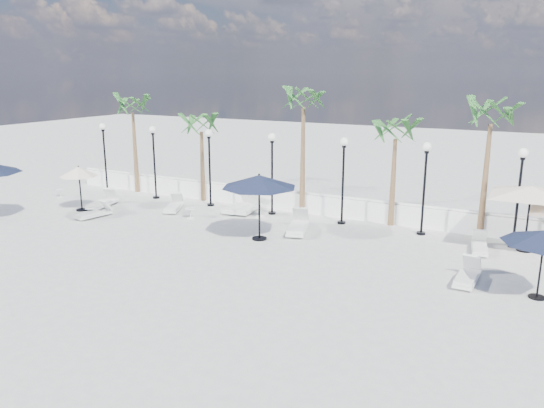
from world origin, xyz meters
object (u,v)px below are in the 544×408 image
at_px(lounger_2, 94,213).
at_px(lounger_3, 248,208).
at_px(lounger_6, 467,276).
at_px(parasol_cream_small, 79,172).
at_px(lounger_1, 103,202).
at_px(lounger_0, 174,206).
at_px(parasol_navy_right, 544,237).
at_px(parasol_navy_mid, 259,182).
at_px(parasol_cream_sq_a, 532,186).
at_px(lounger_4, 238,206).
at_px(lounger_5, 298,226).
at_px(lounger_7, 480,246).

bearing_deg(lounger_2, lounger_3, 48.00).
bearing_deg(lounger_6, lounger_3, 159.94).
bearing_deg(parasol_cream_small, lounger_2, -24.56).
bearing_deg(lounger_1, lounger_3, 7.95).
relative_size(lounger_0, parasol_navy_right, 0.79).
bearing_deg(parasol_cream_small, parasol_navy_mid, -0.03).
bearing_deg(parasol_cream_small, parasol_cream_sq_a, 9.89).
bearing_deg(lounger_1, parasol_cream_small, -127.87).
distance_m(lounger_0, parasol_navy_mid, 6.58).
height_order(lounger_4, parasol_cream_small, parasol_cream_small).
relative_size(lounger_0, parasol_cream_sq_a, 0.35).
distance_m(lounger_2, lounger_5, 9.62).
bearing_deg(lounger_2, parasol_navy_right, 11.43).
xyz_separation_m(lounger_7, parasol_cream_small, (-17.97, -2.49, 1.68)).
bearing_deg(parasol_cream_sq_a, parasol_cream_small, -170.11).
bearing_deg(parasol_navy_right, lounger_7, 119.45).
bearing_deg(lounger_2, lounger_1, 136.73).
relative_size(lounger_2, lounger_7, 1.01).
relative_size(lounger_4, lounger_5, 0.91).
distance_m(lounger_7, parasol_navy_right, 4.52).
relative_size(lounger_3, parasol_navy_mid, 0.66).
xyz_separation_m(lounger_0, parasol_cream_sq_a, (15.44, 1.36, 2.26)).
xyz_separation_m(lounger_2, lounger_3, (5.85, 4.12, 0.03)).
xyz_separation_m(lounger_1, parasol_navy_mid, (9.46, -0.93, 2.13)).
relative_size(lounger_4, lounger_7, 1.18).
height_order(lounger_2, lounger_7, same).
xyz_separation_m(lounger_2, lounger_7, (16.43, 3.19, 0.00)).
distance_m(lounger_3, lounger_4, 0.52).
distance_m(lounger_4, parasol_cream_small, 7.83).
xyz_separation_m(parasol_cream_sq_a, parasol_cream_small, (-19.46, -3.39, -0.60)).
distance_m(lounger_1, lounger_4, 6.88).
distance_m(lounger_5, lounger_6, 7.54).
bearing_deg(parasol_navy_mid, parasol_cream_sq_a, 19.58).
distance_m(lounger_4, parasol_navy_mid, 5.01).
relative_size(lounger_2, lounger_6, 0.96).
xyz_separation_m(lounger_3, lounger_4, (-0.52, -0.04, 0.02)).
relative_size(lounger_1, parasol_navy_mid, 0.69).
xyz_separation_m(lounger_4, lounger_5, (4.01, -1.80, 0.01)).
xyz_separation_m(lounger_5, lounger_7, (7.09, 0.92, -0.06)).
distance_m(lounger_3, lounger_7, 10.62).
bearing_deg(lounger_6, parasol_cream_small, 179.19).
bearing_deg(lounger_3, lounger_4, 177.51).
bearing_deg(lounger_3, lounger_2, -152.19).
relative_size(lounger_1, parasol_navy_right, 0.86).
xyz_separation_m(lounger_4, lounger_6, (11.13, -4.26, -0.03)).
xyz_separation_m(lounger_0, parasol_navy_right, (16.01, -3.19, 1.67)).
xyz_separation_m(lounger_0, lounger_1, (-3.58, -1.11, 0.02)).
height_order(lounger_2, parasol_cream_sq_a, parasol_cream_sq_a).
bearing_deg(lounger_6, parasol_navy_mid, 175.77).
distance_m(parasol_navy_mid, parasol_navy_right, 10.20).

